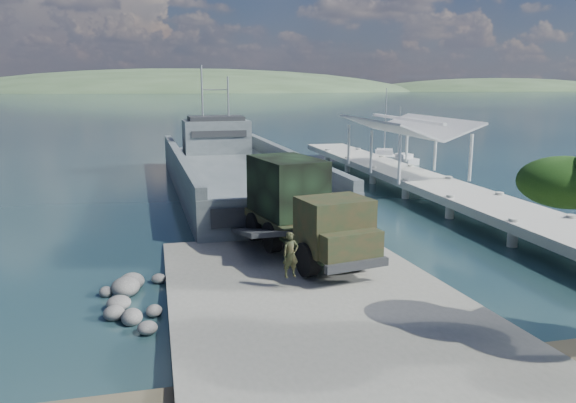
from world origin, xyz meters
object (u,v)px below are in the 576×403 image
object	(u,v)px
pier	(410,169)
sailboat_near	(399,160)
landing_craft	(235,178)
soldier	(291,265)
sailboat_far	(384,157)
military_truck	(301,208)

from	to	relation	value
pier	sailboat_near	distance (m)	14.93
landing_craft	pier	bearing A→B (deg)	-16.02
soldier	landing_craft	bearing A→B (deg)	76.85
pier	landing_craft	bearing A→B (deg)	165.66
sailboat_far	landing_craft	bearing A→B (deg)	-122.27
sailboat_near	sailboat_far	distance (m)	1.90
sailboat_far	military_truck	bearing A→B (deg)	-96.98
soldier	sailboat_near	world-z (taller)	sailboat_near
soldier	sailboat_near	size ratio (longest dim) A/B	0.29
landing_craft	sailboat_near	size ratio (longest dim) A/B	5.92
pier	soldier	xyz separation A→B (m)	(-13.64, -18.98, -0.27)
military_truck	sailboat_near	world-z (taller)	sailboat_near
sailboat_near	landing_craft	bearing A→B (deg)	-163.91
soldier	sailboat_far	world-z (taller)	sailboat_far
pier	military_truck	world-z (taller)	pier
sailboat_far	soldier	bearing A→B (deg)	-95.93
pier	sailboat_near	bearing A→B (deg)	68.60
pier	military_truck	xyz separation A→B (m)	(-12.15, -14.80, 0.86)
landing_craft	military_truck	distance (m)	18.07
soldier	sailboat_near	bearing A→B (deg)	49.62
sailboat_near	sailboat_far	size ratio (longest dim) A/B	0.77
military_truck	sailboat_far	world-z (taller)	sailboat_far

